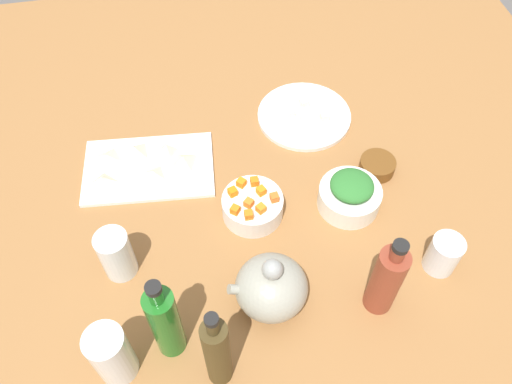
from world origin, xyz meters
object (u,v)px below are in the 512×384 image
Objects in this scene: bowl_carrots at (253,206)px; bowl_small_side at (377,166)px; drinking_glass_0 at (116,254)px; cutting_board at (149,168)px; drinking_glass_1 at (112,355)px; teapot at (271,287)px; plate_tofu at (304,116)px; bottle_0 at (386,280)px; bottle_2 at (217,352)px; drinking_glass_2 at (443,254)px; bowl_greens at (349,197)px; bottle_1 at (165,322)px.

bowl_carrots is 1.60× the size of bowl_small_side.
bowl_small_side is at bearing -165.89° from drinking_glass_0.
drinking_glass_1 reaches higher than cutting_board.
drinking_glass_0 is at bearing -93.46° from drinking_glass_1.
plate_tofu is at bearing -111.45° from teapot.
plate_tofu is 78.16cm from drinking_glass_1.
bottle_0 is at bearing 71.61° from bowl_small_side.
drinking_glass_1 is (51.23, 58.65, 6.71)cm from plate_tofu.
drinking_glass_2 is (-50.07, -14.22, -6.72)cm from bottle_2.
plate_tofu is 24.97cm from bowl_small_side.
bowl_greens is 22.61cm from bowl_carrots.
bowl_small_side is at bearing -108.39° from bottle_0.
drinking_glass_2 is at bearing 147.10° from cutting_board.
bottle_2 reaches higher than drinking_glass_1.
drinking_glass_2 is (-17.78, 49.11, 3.98)cm from plate_tofu.
bowl_greens is at bearing -149.48° from bottle_1.
bowl_carrots is at bearing -110.11° from bottle_2.
cutting_board is 1.22× the size of bottle_2.
bowl_greens is 61.68cm from drinking_glass_1.
teapot reaches higher than bowl_greens.
drinking_glass_1 is (31.42, 8.24, 1.18)cm from teapot.
bowl_greens is 1.17× the size of drinking_glass_0.
bottle_2 is 1.79× the size of drinking_glass_1.
bottle_0 reaches higher than drinking_glass_0.
cutting_board is at bearing -32.90° from drinking_glass_2.
bowl_greens is at bearing 41.03° from bowl_small_side.
bowl_carrots is 42.74cm from drinking_glass_2.
cutting_board is 49.68cm from drinking_glass_1.
drinking_glass_1 reaches higher than plate_tofu.
bottle_1 is at bearing 14.38° from teapot.
bottle_1 is (40.77, 55.78, 10.14)cm from plate_tofu.
teapot is 1.11× the size of drinking_glass_1.
cutting_board is 3.48× the size of drinking_glass_2.
bottle_1 reaches higher than bottle_0.
plate_tofu is at bearing -126.16° from bottle_1.
cutting_board is at bearing -79.34° from bottle_2.
drinking_glass_1 reaches higher than bowl_small_side.
bottle_2 reaches higher than cutting_board.
bottle_2 is 52.48cm from drinking_glass_2.
plate_tofu is at bearing -87.99° from bottle_0.
drinking_glass_1 is 1.60× the size of drinking_glass_2.
cutting_board is 56.50cm from bowl_small_side.
teapot is 32.94cm from drinking_glass_0.
bowl_carrots is 0.96× the size of drinking_glass_1.
plate_tofu is at bearing -124.62° from bowl_carrots.
bowl_small_side is 44.24cm from teapot.
bowl_greens is at bearing -138.22° from teapot.
bowl_carrots is 0.86× the size of teapot.
bowl_carrots is 0.56× the size of bottle_1.
teapot is at bearing -134.01° from bottle_2.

